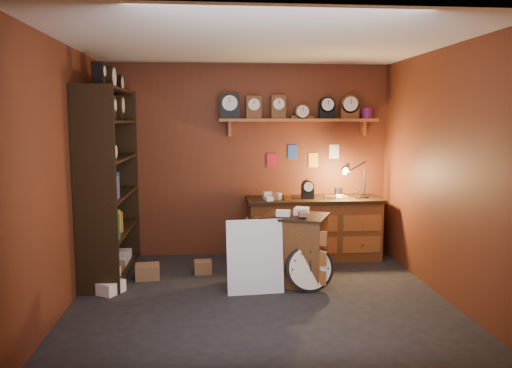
% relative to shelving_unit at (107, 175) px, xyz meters
% --- Properties ---
extents(floor, '(4.00, 4.00, 0.00)m').
position_rel_shelving_unit_xyz_m(floor, '(1.79, -0.98, -1.25)').
color(floor, black).
rests_on(floor, ground).
extents(room_shell, '(4.02, 3.62, 2.71)m').
position_rel_shelving_unit_xyz_m(room_shell, '(1.84, -0.87, 0.47)').
color(room_shell, '#622C17').
rests_on(room_shell, ground).
extents(shelving_unit, '(0.47, 1.60, 2.58)m').
position_rel_shelving_unit_xyz_m(shelving_unit, '(0.00, 0.00, 0.00)').
color(shelving_unit, black).
rests_on(shelving_unit, ground).
extents(workbench, '(1.86, 0.66, 1.36)m').
position_rel_shelving_unit_xyz_m(workbench, '(2.69, 0.49, -0.78)').
color(workbench, brown).
rests_on(workbench, ground).
extents(low_cabinet, '(0.89, 0.83, 0.90)m').
position_rel_shelving_unit_xyz_m(low_cabinet, '(2.26, -0.54, -0.81)').
color(low_cabinet, brown).
rests_on(low_cabinet, ground).
extents(big_round_clock, '(0.54, 0.17, 0.54)m').
position_rel_shelving_unit_xyz_m(big_round_clock, '(2.37, -0.85, -0.99)').
color(big_round_clock, black).
rests_on(big_round_clock, ground).
extents(white_panel, '(0.65, 0.22, 0.84)m').
position_rel_shelving_unit_xyz_m(white_panel, '(1.76, -0.84, -1.25)').
color(white_panel, silver).
rests_on(white_panel, ground).
extents(mini_fridge, '(0.63, 0.64, 0.55)m').
position_rel_shelving_unit_xyz_m(mini_fridge, '(1.99, 0.41, -0.98)').
color(mini_fridge, silver).
rests_on(mini_fridge, ground).
extents(floor_box_a, '(0.31, 0.28, 0.18)m').
position_rel_shelving_unit_xyz_m(floor_box_a, '(0.49, -0.24, -1.17)').
color(floor_box_a, '#8B5D3C').
rests_on(floor_box_a, ground).
extents(floor_box_b, '(0.33, 0.35, 0.14)m').
position_rel_shelving_unit_xyz_m(floor_box_b, '(0.14, -0.73, -1.19)').
color(floor_box_b, white).
rests_on(floor_box_b, ground).
extents(floor_box_c, '(0.23, 0.20, 0.16)m').
position_rel_shelving_unit_xyz_m(floor_box_c, '(1.16, -0.09, -1.17)').
color(floor_box_c, '#8B5D3C').
rests_on(floor_box_c, ground).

